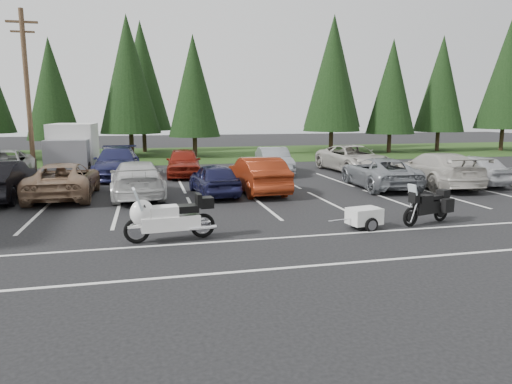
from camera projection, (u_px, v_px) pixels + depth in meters
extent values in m
plane|color=black|center=(257.00, 212.00, 16.40)|extent=(120.00, 120.00, 0.00)
cube|color=#1A3611|center=(192.00, 154.00, 39.40)|extent=(80.00, 16.00, 0.01)
cube|color=gray|center=(199.00, 136.00, 70.03)|extent=(70.00, 50.00, 0.02)
cylinder|color=#473321|center=(28.00, 95.00, 24.85)|extent=(0.26, 0.26, 9.00)
cube|color=#473321|center=(22.00, 22.00, 24.20)|extent=(1.60, 0.12, 0.12)
cube|color=#473321|center=(22.00, 32.00, 24.29)|extent=(1.20, 0.10, 0.10)
cube|color=silver|center=(246.00, 202.00, 18.32)|extent=(32.00, 16.00, 0.01)
cylinder|color=#332316|center=(56.00, 146.00, 34.34)|extent=(0.36, 0.36, 2.11)
cone|color=black|center=(51.00, 89.00, 33.62)|extent=(3.87, 3.87, 7.48)
cylinder|color=#332316|center=(131.00, 141.00, 36.99)|extent=(0.36, 0.36, 2.62)
cone|color=black|center=(128.00, 74.00, 36.09)|extent=(4.80, 4.80, 9.27)
cylinder|color=#332316|center=(195.00, 143.00, 36.91)|extent=(0.36, 0.36, 2.26)
cone|color=black|center=(194.00, 86.00, 36.14)|extent=(4.14, 4.14, 7.99)
cylinder|color=#332316|center=(331.00, 138.00, 40.09)|extent=(0.36, 0.36, 2.69)
cone|color=black|center=(333.00, 75.00, 39.17)|extent=(4.93, 4.93, 9.52)
cylinder|color=#332316|center=(389.00, 140.00, 41.09)|extent=(0.36, 0.36, 2.33)
cone|color=black|center=(392.00, 87.00, 40.29)|extent=(4.27, 4.27, 8.24)
cylinder|color=#332316|center=(438.00, 138.00, 43.09)|extent=(0.36, 0.36, 2.47)
cone|color=black|center=(441.00, 84.00, 42.25)|extent=(4.53, 4.53, 8.76)
cylinder|color=#332316|center=(502.00, 136.00, 43.19)|extent=(0.36, 0.36, 2.83)
cone|color=black|center=(507.00, 74.00, 42.22)|extent=(5.19, 5.19, 10.03)
cylinder|color=#332316|center=(144.00, 137.00, 41.62)|extent=(0.36, 0.36, 2.71)
cone|color=black|center=(142.00, 76.00, 40.69)|extent=(4.97, 4.97, 9.61)
cylinder|color=#332316|center=(331.00, 134.00, 45.02)|extent=(0.36, 0.36, 3.00)
cone|color=black|center=(333.00, 71.00, 44.00)|extent=(5.50, 5.50, 10.62)
imported|color=black|center=(1.00, 180.00, 18.55)|extent=(1.73, 4.97, 1.64)
imported|color=#8D6C51|center=(64.00, 180.00, 19.07)|extent=(2.50, 5.38, 1.49)
imported|color=silver|center=(137.00, 179.00, 19.22)|extent=(2.45, 5.42, 1.54)
imported|color=#161737|center=(214.00, 179.00, 19.71)|extent=(1.99, 4.24, 1.40)
imported|color=maroon|center=(258.00, 175.00, 20.36)|extent=(1.91, 4.96, 1.61)
imported|color=gray|center=(379.00, 173.00, 21.72)|extent=(2.80, 5.35, 1.44)
imported|color=#BDB7AD|center=(436.00, 169.00, 22.06)|extent=(2.79, 5.89, 1.66)
imported|color=#B4B5B9|center=(471.00, 169.00, 22.72)|extent=(2.03, 4.55, 1.52)
imported|color=silver|center=(1.00, 167.00, 23.24)|extent=(3.32, 6.18, 1.65)
imported|color=#1D1F49|center=(117.00, 163.00, 25.03)|extent=(2.37, 5.74, 1.66)
imported|color=maroon|center=(184.00, 162.00, 25.65)|extent=(2.19, 4.73, 1.57)
imported|color=gray|center=(274.00, 161.00, 26.70)|extent=(2.00, 4.75, 1.52)
imported|color=#BAB5AA|center=(353.00, 159.00, 27.55)|extent=(3.11, 5.96, 1.60)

